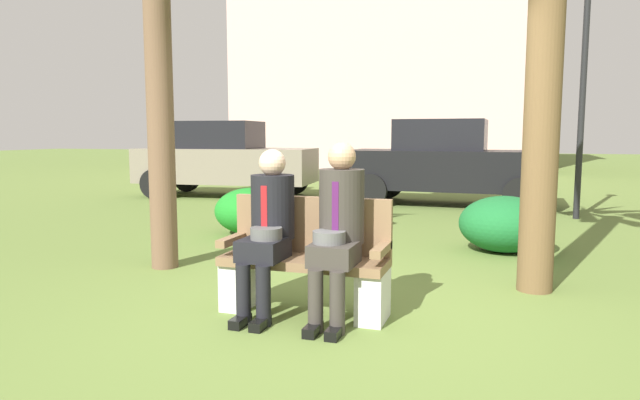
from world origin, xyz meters
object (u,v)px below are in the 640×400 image
Objects in this scene: shrub_near_bench at (505,224)px; parked_car_near at (225,159)px; seated_man_left at (268,223)px; park_bench at (306,263)px; seated_man_right at (338,223)px; shrub_mid_lawn at (251,211)px; building_backdrop at (389,14)px; parked_car_far at (446,163)px; street_lamp at (583,78)px.

shrub_near_bench is 0.27× the size of parked_car_near.
parked_car_near reaches higher than seated_man_left.
park_bench is at bearing 25.41° from seated_man_left.
seated_man_right reaches higher than shrub_mid_lawn.
building_backdrop is (-4.93, 17.44, 6.18)m from shrub_near_bench.
parked_car_near is at bearing -94.63° from building_backdrop.
building_backdrop reaches higher than shrub_near_bench.
seated_man_left is 0.56m from seated_man_right.
seated_man_right is 1.28× the size of shrub_mid_lawn.
park_bench is 0.33× the size of parked_car_far.
shrub_near_bench is (1.19, 2.99, -0.41)m from seated_man_right.
parked_car_far is (4.88, -0.03, 0.00)m from parked_car_near.
park_bench is at bearing -58.12° from parked_car_near.
building_backdrop reaches higher than parked_car_far.
seated_man_right is at bearing -55.26° from shrub_mid_lawn.
building_backdrop is at bearing 112.98° from street_lamp.
seated_man_left is (-0.26, -0.13, 0.32)m from park_bench.
parked_car_far is (0.37, 7.22, 0.45)m from park_bench.
seated_man_left is 0.10× the size of building_backdrop.
park_bench is at bearing -117.33° from shrub_near_bench.
shrub_mid_lawn is at bearing 177.29° from shrub_near_bench.
building_backdrop is (-3.18, 20.44, 5.81)m from seated_man_left.
parked_car_far is at bearing -73.74° from building_backdrop.
seated_man_left reaches higher than shrub_mid_lawn.
street_lamp is at bearing 70.11° from shrub_near_bench.
seated_man_right is at bearing -90.61° from parked_car_far.
shrub_mid_lawn is 0.28× the size of street_lamp.
shrub_mid_lawn is (-1.63, 3.16, -0.39)m from seated_man_left.
seated_man_left is at bearing -60.07° from parked_car_near.
parked_car_near is (-5.99, 4.37, 0.50)m from shrub_near_bench.
street_lamp is (4.51, 2.98, 1.98)m from shrub_mid_lawn.
street_lamp reaches higher than seated_man_left.
parked_car_near is 7.38m from street_lamp.
parked_car_near is (-4.24, 7.37, 0.12)m from seated_man_left.
building_backdrop reaches higher than seated_man_left.
street_lamp is at bearing 64.83° from seated_man_left.
seated_man_left is 8.50m from parked_car_near.
seated_man_left is at bearing -154.59° from park_bench.
seated_man_right reaches higher than seated_man_left.
building_backdrop is at bearing 99.63° from park_bench.
street_lamp is at bearing 66.45° from park_bench.
seated_man_right reaches higher than park_bench.
park_bench is 7.24m from parked_car_far.
parked_car_far is at bearing -0.33° from parked_car_near.
seated_man_left is 0.32× the size of parked_car_near.
shrub_mid_lawn is 18.42m from building_backdrop.
seated_man_right is at bearing -22.11° from park_bench.
seated_man_right is 21.56m from building_backdrop.
parked_car_far reaches higher than shrub_mid_lawn.
parked_car_near reaches higher than seated_man_right.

